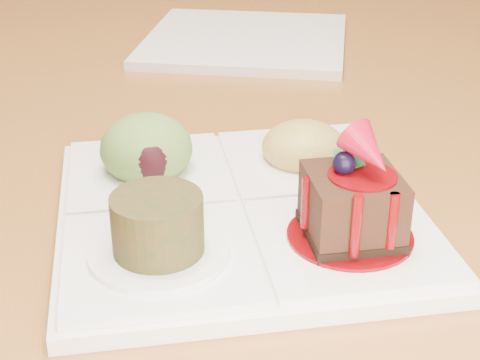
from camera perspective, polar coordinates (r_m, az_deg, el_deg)
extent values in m
cube|color=#A06E29|center=(1.08, -0.57, 10.67)|extent=(1.00, 1.80, 0.04)
cylinder|color=#A06E29|center=(2.08, 5.55, 7.93)|extent=(0.06, 0.06, 0.71)
cylinder|color=black|center=(1.56, 13.38, -6.12)|extent=(0.03, 0.03, 0.40)
cube|color=white|center=(0.56, 0.00, -2.63)|extent=(0.29, 0.29, 0.01)
cube|color=white|center=(0.52, 8.49, -4.69)|extent=(0.14, 0.14, 0.01)
cube|color=white|center=(0.50, -6.26, -6.08)|extent=(0.14, 0.14, 0.01)
cube|color=white|center=(0.61, -7.16, 0.63)|extent=(0.14, 0.14, 0.01)
cube|color=white|center=(0.63, 4.91, 1.54)|extent=(0.14, 0.14, 0.01)
cylinder|color=#600307|center=(0.51, 8.52, -4.29)|extent=(0.09, 0.09, 0.00)
cube|color=black|center=(0.51, 8.54, -4.01)|extent=(0.07, 0.07, 0.01)
cube|color=black|center=(0.50, 8.73, -1.66)|extent=(0.07, 0.07, 0.04)
cylinder|color=#600307|center=(0.49, 8.89, 0.45)|extent=(0.05, 0.05, 0.00)
sphere|color=black|center=(0.49, 8.09, 1.31)|extent=(0.02, 0.02, 0.02)
cone|color=#AA0B21|center=(0.48, 10.02, 2.13)|extent=(0.04, 0.05, 0.04)
cube|color=#12491F|center=(0.50, 8.71, 1.67)|extent=(0.01, 0.02, 0.01)
cube|color=#12491F|center=(0.50, 7.85, 1.68)|extent=(0.02, 0.02, 0.01)
cylinder|color=#600307|center=(0.47, 8.99, -3.55)|extent=(0.01, 0.01, 0.04)
cylinder|color=#600307|center=(0.48, 11.73, -3.13)|extent=(0.01, 0.01, 0.04)
cylinder|color=#600307|center=(0.50, 5.17, -1.77)|extent=(0.01, 0.01, 0.04)
cylinder|color=white|center=(0.49, -6.29, -5.59)|extent=(0.09, 0.09, 0.00)
cylinder|color=#4D3016|center=(0.48, -6.42, -3.40)|extent=(0.06, 0.06, 0.04)
cylinder|color=#4E2210|center=(0.47, -6.50, -1.96)|extent=(0.05, 0.05, 0.00)
ellipsoid|color=olive|center=(0.60, -7.28, 2.44)|extent=(0.08, 0.08, 0.06)
ellipsoid|color=black|center=(0.58, -6.92, 1.49)|extent=(0.04, 0.03, 0.03)
ellipsoid|color=gold|center=(0.62, 4.96, 2.56)|extent=(0.07, 0.07, 0.04)
cube|color=#B9580D|center=(0.63, 5.97, 3.34)|extent=(0.02, 0.02, 0.02)
cube|color=#4A6B17|center=(0.63, 5.02, 3.48)|extent=(0.02, 0.02, 0.02)
cube|color=#B9580D|center=(0.63, 4.02, 3.17)|extent=(0.02, 0.02, 0.02)
cube|color=#4A6B17|center=(0.62, 3.66, 2.94)|extent=(0.02, 0.02, 0.02)
cube|color=#B9580D|center=(0.61, 4.27, 2.34)|extent=(0.02, 0.02, 0.02)
cube|color=#4A6B17|center=(0.61, 5.70, 2.18)|extent=(0.02, 0.02, 0.02)
cube|color=#B9580D|center=(0.62, 6.44, 2.83)|extent=(0.02, 0.02, 0.02)
cube|color=white|center=(0.99, 0.45, 10.79)|extent=(0.34, 0.34, 0.01)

